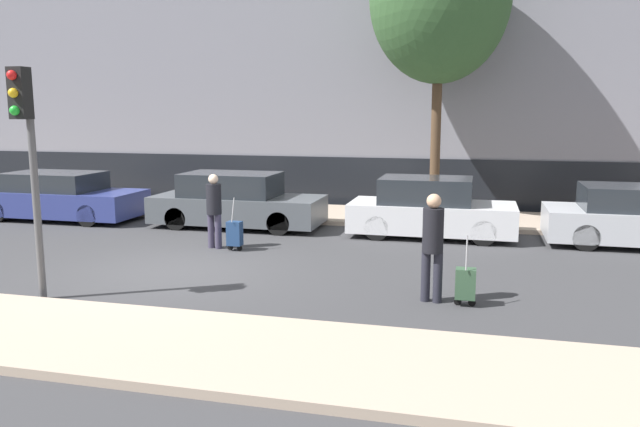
% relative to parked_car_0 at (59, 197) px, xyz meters
% --- Properties ---
extents(ground_plane, '(80.00, 80.00, 0.00)m').
position_rel_parked_car_0_xyz_m(ground_plane, '(6.01, -4.57, -0.64)').
color(ground_plane, '#38383A').
extents(sidewalk_near, '(28.00, 2.50, 0.12)m').
position_rel_parked_car_0_xyz_m(sidewalk_near, '(6.01, -8.32, -0.58)').
color(sidewalk_near, tan).
rests_on(sidewalk_near, ground_plane).
extents(sidewalk_far, '(28.00, 3.00, 0.12)m').
position_rel_parked_car_0_xyz_m(sidewalk_far, '(6.01, 2.43, -0.58)').
color(sidewalk_far, tan).
rests_on(sidewalk_far, ground_plane).
extents(building_facade, '(28.00, 2.58, 11.67)m').
position_rel_parked_car_0_xyz_m(building_facade, '(6.01, 5.89, 5.18)').
color(building_facade, slate).
rests_on(building_facade, ground_plane).
extents(parked_car_0, '(4.69, 1.89, 1.36)m').
position_rel_parked_car_0_xyz_m(parked_car_0, '(0.00, 0.00, 0.00)').
color(parked_car_0, navy).
rests_on(parked_car_0, ground_plane).
extents(parked_car_1, '(4.56, 1.81, 1.46)m').
position_rel_parked_car_0_xyz_m(parked_car_1, '(5.40, 0.11, 0.04)').
color(parked_car_1, '#4C5156').
rests_on(parked_car_1, ground_plane).
extents(parked_car_2, '(4.05, 1.77, 1.47)m').
position_rel_parked_car_0_xyz_m(parked_car_2, '(10.57, 0.09, 0.04)').
color(parked_car_2, silver).
rests_on(parked_car_2, ground_plane).
extents(pedestrian_left, '(0.34, 0.34, 1.70)m').
position_rel_parked_car_0_xyz_m(pedestrian_left, '(5.92, -2.49, 0.32)').
color(pedestrian_left, '#383347').
rests_on(pedestrian_left, ground_plane).
extents(trolley_left, '(0.34, 0.29, 1.20)m').
position_rel_parked_car_0_xyz_m(trolley_left, '(6.46, -2.62, -0.25)').
color(trolley_left, navy).
rests_on(trolley_left, ground_plane).
extents(pedestrian_right, '(0.35, 0.34, 1.79)m').
position_rel_parked_car_0_xyz_m(pedestrian_right, '(11.02, -5.38, 0.38)').
color(pedestrian_right, '#23232D').
rests_on(pedestrian_right, ground_plane).
extents(trolley_right, '(0.34, 0.29, 1.15)m').
position_rel_parked_car_0_xyz_m(trolley_right, '(11.56, -5.46, -0.28)').
color(trolley_right, '#335138').
rests_on(trolley_right, ground_plane).
extents(traffic_light, '(0.28, 0.47, 3.77)m').
position_rel_parked_car_0_xyz_m(traffic_light, '(4.74, -6.93, 2.05)').
color(traffic_light, '#515154').
rests_on(traffic_light, ground_plane).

